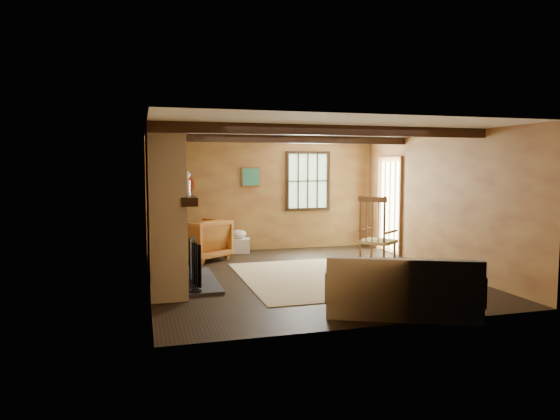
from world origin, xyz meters
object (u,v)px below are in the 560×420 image
object	(u,v)px
sofa	(402,293)
laundry_basket	(238,245)
rocking_chair	(376,239)
armchair	(202,240)
fireplace	(166,214)

from	to	relation	value
sofa	laundry_basket	distance (m)	5.05
rocking_chair	sofa	xyz separation A→B (m)	(-0.88, -2.46, -0.29)
armchair	laundry_basket	bearing A→B (deg)	-176.80
laundry_basket	sofa	bearing A→B (deg)	-77.32
sofa	armchair	size ratio (longest dim) A/B	2.28
rocking_chair	laundry_basket	size ratio (longest dim) A/B	2.65
fireplace	rocking_chair	distance (m)	3.63
fireplace	laundry_basket	world-z (taller)	fireplace
rocking_chair	armchair	bearing A→B (deg)	19.13
sofa	armchair	xyz separation A→B (m)	(-1.94, 4.28, 0.14)
fireplace	laundry_basket	distance (m)	3.14
armchair	rocking_chair	bearing A→B (deg)	112.54
sofa	rocking_chair	bearing A→B (deg)	93.89
fireplace	sofa	world-z (taller)	fireplace
fireplace	sofa	bearing A→B (deg)	-41.58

